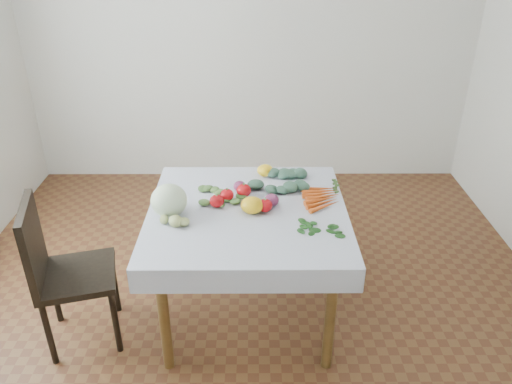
# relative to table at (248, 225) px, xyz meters

# --- Properties ---
(ground) EXTENTS (4.00, 4.00, 0.00)m
(ground) POSITION_rel_table_xyz_m (0.00, 0.00, -0.65)
(ground) COLOR brown
(back_wall) EXTENTS (4.00, 0.04, 2.70)m
(back_wall) POSITION_rel_table_xyz_m (0.00, 2.00, 0.70)
(back_wall) COLOR silver
(back_wall) RESTS_ON ground
(table) EXTENTS (1.00, 1.00, 0.75)m
(table) POSITION_rel_table_xyz_m (0.00, 0.00, 0.00)
(table) COLOR brown
(table) RESTS_ON ground
(tablecloth) EXTENTS (1.12, 1.12, 0.01)m
(tablecloth) POSITION_rel_table_xyz_m (0.00, 0.00, 0.10)
(tablecloth) COLOR white
(tablecloth) RESTS_ON table
(chair) EXTENTS (0.51, 0.51, 0.92)m
(chair) POSITION_rel_table_xyz_m (-1.04, -0.22, -0.13)
(chair) COLOR black
(chair) RESTS_ON ground
(cabbage) EXTENTS (0.25, 0.25, 0.18)m
(cabbage) POSITION_rel_table_xyz_m (-0.43, -0.05, 0.19)
(cabbage) COLOR beige
(cabbage) RESTS_ON tablecloth
(tomato_a) EXTENTS (0.10, 0.10, 0.07)m
(tomato_a) POSITION_rel_table_xyz_m (-0.18, 0.03, 0.14)
(tomato_a) COLOR #BA0C11
(tomato_a) RESTS_ON tablecloth
(tomato_b) EXTENTS (0.11, 0.11, 0.07)m
(tomato_b) POSITION_rel_table_xyz_m (0.10, -0.02, 0.14)
(tomato_b) COLOR #BA0C11
(tomato_b) RESTS_ON tablecloth
(tomato_c) EXTENTS (0.10, 0.10, 0.07)m
(tomato_c) POSITION_rel_table_xyz_m (-0.12, 0.11, 0.14)
(tomato_c) COLOR #BA0C11
(tomato_c) RESTS_ON tablecloth
(tomato_d) EXTENTS (0.11, 0.11, 0.08)m
(tomato_d) POSITION_rel_table_xyz_m (-0.02, 0.16, 0.14)
(tomato_d) COLOR #BA0C11
(tomato_d) RESTS_ON tablecloth
(heirloom_back) EXTENTS (0.14, 0.14, 0.07)m
(heirloom_back) POSITION_rel_table_xyz_m (0.11, 0.44, 0.14)
(heirloom_back) COLOR yellow
(heirloom_back) RESTS_ON tablecloth
(heirloom_front) EXTENTS (0.17, 0.17, 0.09)m
(heirloom_front) POSITION_rel_table_xyz_m (0.03, -0.03, 0.15)
(heirloom_front) COLOR yellow
(heirloom_front) RESTS_ON tablecloth
(onion_a) EXTENTS (0.09, 0.09, 0.06)m
(onion_a) POSITION_rel_table_xyz_m (-0.05, 0.23, 0.13)
(onion_a) COLOR #531739
(onion_a) RESTS_ON tablecloth
(onion_b) EXTENTS (0.11, 0.11, 0.07)m
(onion_b) POSITION_rel_table_xyz_m (0.14, 0.04, 0.14)
(onion_b) COLOR #531739
(onion_b) RESTS_ON tablecloth
(tomatillo_cluster) EXTENTS (0.14, 0.12, 0.05)m
(tomatillo_cluster) POSITION_rel_table_xyz_m (-0.40, -0.14, 0.13)
(tomatillo_cluster) COLOR tan
(tomatillo_cluster) RESTS_ON tablecloth
(carrot_bunch) EXTENTS (0.22, 0.31, 0.03)m
(carrot_bunch) POSITION_rel_table_xyz_m (0.43, 0.11, 0.12)
(carrot_bunch) COLOR #D55F17
(carrot_bunch) RESTS_ON tablecloth
(kale_bunch) EXTENTS (0.35, 0.34, 0.05)m
(kale_bunch) POSITION_rel_table_xyz_m (0.20, 0.33, 0.13)
(kale_bunch) COLOR #385C44
(kale_bunch) RESTS_ON tablecloth
(basil_bunch) EXTENTS (0.22, 0.19, 0.01)m
(basil_bunch) POSITION_rel_table_xyz_m (0.38, -0.21, 0.11)
(basil_bunch) COLOR #174816
(basil_bunch) RESTS_ON tablecloth
(dill_bunch) EXTENTS (0.27, 0.19, 0.03)m
(dill_bunch) POSITION_rel_table_xyz_m (-0.15, 0.13, 0.12)
(dill_bunch) COLOR #59833C
(dill_bunch) RESTS_ON tablecloth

